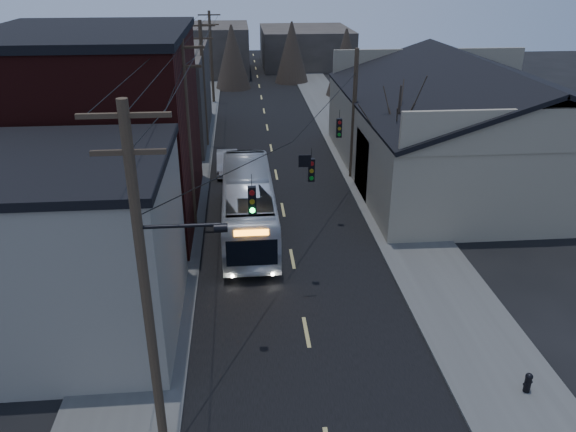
# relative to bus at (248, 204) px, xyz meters

# --- Properties ---
(road_surface) EXTENTS (9.00, 110.00, 0.02)m
(road_surface) POSITION_rel_bus_xyz_m (2.05, 12.65, -1.56)
(road_surface) COLOR black
(road_surface) RESTS_ON ground
(sidewalk_left) EXTENTS (4.00, 110.00, 0.12)m
(sidewalk_left) POSITION_rel_bus_xyz_m (-4.45, 12.65, -1.51)
(sidewalk_left) COLOR #474744
(sidewalk_left) RESTS_ON ground
(sidewalk_right) EXTENTS (4.00, 110.00, 0.12)m
(sidewalk_right) POSITION_rel_bus_xyz_m (8.55, 12.65, -1.51)
(sidewalk_right) COLOR #474744
(sidewalk_right) RESTS_ON ground
(building_clapboard) EXTENTS (8.00, 8.00, 7.00)m
(building_clapboard) POSITION_rel_bus_xyz_m (-6.95, -8.35, 1.93)
(building_clapboard) COLOR slate
(building_clapboard) RESTS_ON ground
(building_brick) EXTENTS (10.00, 12.00, 10.00)m
(building_brick) POSITION_rel_bus_xyz_m (-7.95, 2.65, 3.43)
(building_brick) COLOR #330D0B
(building_brick) RESTS_ON ground
(building_left_far) EXTENTS (9.00, 14.00, 7.00)m
(building_left_far) POSITION_rel_bus_xyz_m (-7.45, 18.65, 1.93)
(building_left_far) COLOR #332E29
(building_left_far) RESTS_ON ground
(warehouse) EXTENTS (16.16, 20.60, 7.73)m
(warehouse) POSITION_rel_bus_xyz_m (15.05, 7.65, 1.13)
(warehouse) COLOR gray
(warehouse) RESTS_ON ground
(building_far_left) EXTENTS (10.00, 12.00, 6.00)m
(building_far_left) POSITION_rel_bus_xyz_m (-3.95, 47.65, 1.43)
(building_far_left) COLOR #332E29
(building_far_left) RESTS_ON ground
(building_far_right) EXTENTS (12.00, 14.00, 5.00)m
(building_far_right) POSITION_rel_bus_xyz_m (9.05, 52.65, 0.93)
(building_far_right) COLOR #332E29
(building_far_right) RESTS_ON ground
(bare_tree) EXTENTS (0.40, 0.40, 7.20)m
(bare_tree) POSITION_rel_bus_xyz_m (8.55, 2.65, 2.03)
(bare_tree) COLOR black
(bare_tree) RESTS_ON ground
(utility_lines) EXTENTS (11.24, 45.28, 10.50)m
(utility_lines) POSITION_rel_bus_xyz_m (-1.06, 6.80, 3.39)
(utility_lines) COLOR #382B1E
(utility_lines) RESTS_ON ground
(bus) EXTENTS (2.73, 11.29, 3.14)m
(bus) POSITION_rel_bus_xyz_m (0.00, 0.00, 0.00)
(bus) COLOR silver
(bus) RESTS_ON ground
(parked_car) EXTENTS (1.52, 4.16, 1.36)m
(parked_car) POSITION_rel_bus_xyz_m (-1.26, 9.59, -0.89)
(parked_car) COLOR #94959A
(parked_car) RESTS_ON ground
(fire_hydrant) EXTENTS (0.36, 0.25, 0.74)m
(fire_hydrant) POSITION_rel_bus_xyz_m (9.07, -13.42, -1.05)
(fire_hydrant) COLOR black
(fire_hydrant) RESTS_ON sidewalk_right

